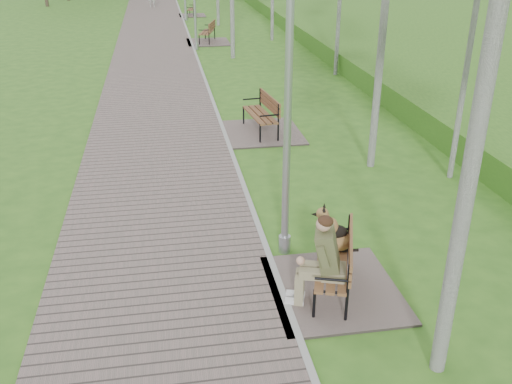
{
  "coord_description": "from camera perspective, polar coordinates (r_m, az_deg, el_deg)",
  "views": [
    {
      "loc": [
        -1.55,
        -7.29,
        4.91
      ],
      "look_at": [
        -0.2,
        0.74,
        1.15
      ],
      "focal_mm": 40.0,
      "sensor_mm": 36.0,
      "label": 1
    }
  ],
  "objects": [
    {
      "name": "walkway",
      "position": [
        29.21,
        -10.17,
        14.81
      ],
      "size": [
        3.5,
        67.0,
        0.04
      ],
      "primitive_type": "cube",
      "color": "#6B5E57",
      "rests_on": "ground"
    },
    {
      "name": "bench_second",
      "position": [
        15.08,
        0.43,
        6.75
      ],
      "size": [
        2.03,
        2.25,
        1.25
      ],
      "color": "#6B5E57",
      "rests_on": "ground"
    },
    {
      "name": "ground",
      "position": [
        8.93,
        2.07,
        -8.58
      ],
      "size": [
        120.0,
        120.0,
        0.0
      ],
      "primitive_type": "plane",
      "color": "#34651F",
      "rests_on": "ground"
    },
    {
      "name": "bench_third",
      "position": [
        28.05,
        -4.9,
        15.12
      ],
      "size": [
        1.97,
        2.19,
        1.21
      ],
      "color": "#6B5E57",
      "rests_on": "ground"
    },
    {
      "name": "lamp_post_near",
      "position": [
        8.64,
        3.19,
        7.8
      ],
      "size": [
        0.2,
        0.2,
        5.12
      ],
      "color": "#A2A5AB",
      "rests_on": "ground"
    },
    {
      "name": "kerb",
      "position": [
        29.25,
        -6.63,
        15.04
      ],
      "size": [
        0.1,
        67.0,
        0.05
      ],
      "primitive_type": "cube",
      "color": "#999993",
      "rests_on": "ground"
    },
    {
      "name": "embankment",
      "position": [
        30.87,
        17.18,
        14.61
      ],
      "size": [
        14.0,
        70.0,
        1.6
      ],
      "primitive_type": "cube",
      "color": "#57922B",
      "rests_on": "ground"
    },
    {
      "name": "bench_main",
      "position": [
        8.42,
        7.41,
        -7.36
      ],
      "size": [
        1.88,
        2.09,
        1.64
      ],
      "color": "#6B5E57",
      "rests_on": "ground"
    },
    {
      "name": "bench_far",
      "position": [
        37.29,
        -6.45,
        17.38
      ],
      "size": [
        1.6,
        1.78,
        0.98
      ],
      "color": "#6B5E57",
      "rests_on": "ground"
    }
  ]
}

